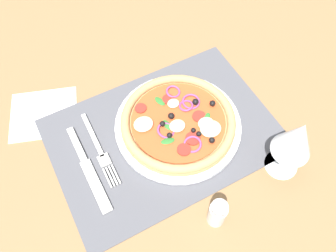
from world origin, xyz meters
TOP-DOWN VIEW (x-y plane):
  - ground_plane at (0.00, 0.00)cm, footprint 190.00×140.00cm
  - placemat at (0.00, 0.00)cm, footprint 45.24×31.62cm
  - plate at (-3.33, -0.10)cm, footprint 26.00×26.00cm
  - pizza at (-3.38, -0.03)cm, footprint 23.47×23.47cm
  - fork at (13.15, -1.97)cm, footprint 2.27×18.02cm
  - knife at (16.66, 0.19)cm, footprint 2.05×20.01cm
  - wine_glass at (-16.98, 16.98)cm, footprint 7.20×7.20cm
  - napkin at (20.32, -16.61)cm, footprint 17.30×16.43cm
  - pepper_shaker at (0.11, 20.00)cm, footprint 3.20×3.20cm

SIDE VIEW (x-z plane):
  - ground_plane at x=0.00cm, z-range -2.40..0.00cm
  - napkin at x=20.32cm, z-range 0.00..0.36cm
  - placemat at x=0.00cm, z-range 0.00..0.40cm
  - fork at x=13.15cm, z-range 0.40..0.84cm
  - knife at x=16.66cm, z-range 0.35..0.96cm
  - plate at x=-3.33cm, z-range 0.40..1.57cm
  - pizza at x=-3.38cm, z-range 1.35..4.00cm
  - pepper_shaker at x=0.11cm, z-range -0.10..6.60cm
  - wine_glass at x=-16.98cm, z-range 2.60..17.50cm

